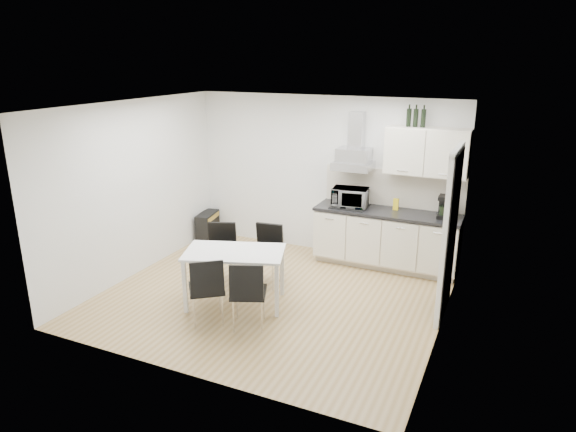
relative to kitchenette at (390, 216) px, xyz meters
The scene contains 15 objects.
ground 2.26m from the kitchenette, 124.36° to the right, with size 4.50×4.50×0.00m, color tan.
wall_back 1.30m from the kitchenette, 167.39° to the left, with size 4.50×0.10×2.60m, color silver.
wall_front 3.95m from the kitchenette, 107.62° to the right, with size 4.50×0.10×2.60m, color silver.
wall_left 3.88m from the kitchenette, 153.21° to the right, with size 0.10×4.00×2.60m, color silver.
wall_right 2.09m from the kitchenette, 58.48° to the right, with size 0.10×4.00×2.60m, color silver.
ceiling 2.75m from the kitchenette, 124.36° to the right, with size 4.50×4.50×0.00m, color white.
doorway 1.58m from the kitchenette, 49.16° to the right, with size 0.08×1.04×2.10m, color white.
kitchenette is the anchor object (origin of this frame).
dining_table 2.62m from the kitchenette, 126.15° to the right, with size 1.46×1.11×0.75m.
chair_far_left 2.66m from the kitchenette, 141.56° to the right, with size 0.44×0.50×0.88m, color black, non-canonical shape.
chair_far_right 2.06m from the kitchenette, 135.68° to the right, with size 0.44×0.50×0.88m, color black, non-canonical shape.
chair_near_left 3.16m from the kitchenette, 120.97° to the right, with size 0.44×0.50×0.88m, color black, non-canonical shape.
chair_near_right 2.82m from the kitchenette, 112.95° to the right, with size 0.44×0.50×0.88m, color black, non-canonical shape.
guitar_amp 3.35m from the kitchenette, behind, with size 0.35×0.62×0.49m.
floor_speaker 2.20m from the kitchenette, behind, with size 0.16×0.14×0.26m, color black.
Camera 1 is at (2.87, -5.78, 3.19)m, focal length 32.00 mm.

